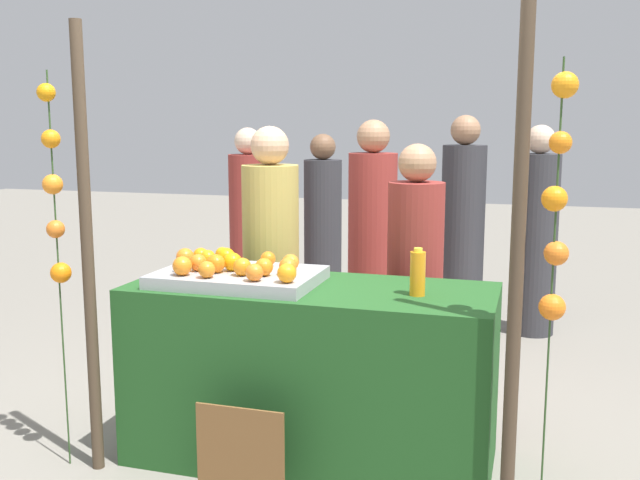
{
  "coord_description": "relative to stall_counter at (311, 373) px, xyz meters",
  "views": [
    {
      "loc": [
        1.01,
        -3.19,
        1.64
      ],
      "look_at": [
        0.0,
        0.15,
        1.07
      ],
      "focal_mm": 40.24,
      "sensor_mm": 36.0,
      "label": 1
    }
  ],
  "objects": [
    {
      "name": "crowd_person_3",
      "position": [
        0.47,
        2.48,
        0.36
      ],
      "size": [
        0.34,
        0.34,
        1.71
      ],
      "color": "#333338",
      "rests_on": "ground_plane"
    },
    {
      "name": "crowd_person_1",
      "position": [
        -0.06,
        1.6,
        0.34
      ],
      "size": [
        0.33,
        0.33,
        1.67
      ],
      "color": "maroon",
      "rests_on": "ground_plane"
    },
    {
      "name": "crowd_person_0",
      "position": [
        -0.67,
        2.45,
        0.29
      ],
      "size": [
        0.31,
        0.31,
        1.56
      ],
      "color": "#333338",
      "rests_on": "ground_plane"
    },
    {
      "name": "stall_counter",
      "position": [
        0.0,
        0.0,
        0.0
      ],
      "size": [
        1.75,
        0.71,
        0.87
      ],
      "primitive_type": "cube",
      "color": "#1E4C1E",
      "rests_on": "ground_plane"
    },
    {
      "name": "canopy_post_right",
      "position": [
        0.95,
        -0.4,
        0.61
      ],
      "size": [
        0.06,
        0.06,
        2.09
      ],
      "primitive_type": "cylinder",
      "color": "#473828",
      "rests_on": "ground_plane"
    },
    {
      "name": "garland_strand_right",
      "position": [
        1.09,
        -0.4,
        0.9
      ],
      "size": [
        0.11,
        0.11,
        1.88
      ],
      "color": "#2D4C23",
      "rests_on": "ground_plane"
    },
    {
      "name": "orange_1",
      "position": [
        -0.44,
        -0.11,
        0.54
      ],
      "size": [
        0.09,
        0.09,
        0.09
      ],
      "primitive_type": "sphere",
      "color": "orange",
      "rests_on": "orange_tray"
    },
    {
      "name": "garland_strand_left",
      "position": [
        -1.11,
        -0.4,
        0.88
      ],
      "size": [
        0.11,
        0.1,
        1.88
      ],
      "color": "#2D4C23",
      "rests_on": "ground_plane"
    },
    {
      "name": "orange_10",
      "position": [
        -0.61,
        -0.14,
        0.53
      ],
      "size": [
        0.07,
        0.07,
        0.07
      ],
      "primitive_type": "sphere",
      "color": "orange",
      "rests_on": "orange_tray"
    },
    {
      "name": "ground_plane",
      "position": [
        0.0,
        0.0,
        -0.44
      ],
      "size": [
        24.0,
        24.0,
        0.0
      ],
      "primitive_type": "plane",
      "color": "gray"
    },
    {
      "name": "crowd_person_4",
      "position": [
        1.02,
        2.57,
        0.32
      ],
      "size": [
        0.33,
        0.33,
        1.63
      ],
      "color": "#333338",
      "rests_on": "ground_plane"
    },
    {
      "name": "orange_11",
      "position": [
        -0.2,
        -0.11,
        0.54
      ],
      "size": [
        0.09,
        0.09,
        0.09
      ],
      "primitive_type": "sphere",
      "color": "orange",
      "rests_on": "orange_tray"
    },
    {
      "name": "orange_6",
      "position": [
        -0.2,
        -0.23,
        0.54
      ],
      "size": [
        0.08,
        0.08,
        0.08
      ],
      "primitive_type": "sphere",
      "color": "orange",
      "rests_on": "orange_tray"
    },
    {
      "name": "orange_0",
      "position": [
        -0.12,
        0.04,
        0.54
      ],
      "size": [
        0.08,
        0.08,
        0.08
      ],
      "primitive_type": "sphere",
      "color": "orange",
      "rests_on": "orange_tray"
    },
    {
      "name": "canopy_post_left",
      "position": [
        -0.95,
        -0.4,
        0.61
      ],
      "size": [
        0.06,
        0.06,
        2.09
      ],
      "primitive_type": "cylinder",
      "color": "#473828",
      "rests_on": "ground_plane"
    },
    {
      "name": "orange_17",
      "position": [
        -0.54,
        -0.1,
        0.54
      ],
      "size": [
        0.08,
        0.08,
        0.08
      ],
      "primitive_type": "sphere",
      "color": "orange",
      "rests_on": "orange_tray"
    },
    {
      "name": "juice_bottle",
      "position": [
        0.52,
        -0.04,
        0.54
      ],
      "size": [
        0.07,
        0.07,
        0.22
      ],
      "color": "orange",
      "rests_on": "stall_counter"
    },
    {
      "name": "orange_8",
      "position": [
        -0.26,
        0.11,
        0.53
      ],
      "size": [
        0.08,
        0.08,
        0.08
      ],
      "primitive_type": "sphere",
      "color": "orange",
      "rests_on": "orange_tray"
    },
    {
      "name": "orange_7",
      "position": [
        -0.57,
        -0.21,
        0.54
      ],
      "size": [
        0.09,
        0.09,
        0.09
      ],
      "primitive_type": "sphere",
      "color": "orange",
      "rests_on": "orange_tray"
    },
    {
      "name": "orange_3",
      "position": [
        -0.39,
        -0.05,
        0.54
      ],
      "size": [
        0.09,
        0.09,
        0.09
      ],
      "primitive_type": "sphere",
      "color": "orange",
      "rests_on": "orange_tray"
    },
    {
      "name": "orange_13",
      "position": [
        -0.54,
        0.17,
        0.53
      ],
      "size": [
        0.07,
        0.07,
        0.07
      ],
      "primitive_type": "sphere",
      "color": "orange",
      "rests_on": "orange_tray"
    },
    {
      "name": "orange_4",
      "position": [
        -0.04,
        -0.22,
        0.54
      ],
      "size": [
        0.09,
        0.09,
        0.09
      ],
      "primitive_type": "sphere",
      "color": "orange",
      "rests_on": "orange_tray"
    },
    {
      "name": "orange_14",
      "position": [
        -0.57,
        0.06,
        0.54
      ],
      "size": [
        0.08,
        0.08,
        0.08
      ],
      "primitive_type": "sphere",
      "color": "orange",
      "rests_on": "orange_tray"
    },
    {
      "name": "crowd_person_2",
      "position": [
        -1.26,
        2.26,
        0.31
      ],
      "size": [
        0.32,
        0.32,
        1.61
      ],
      "color": "maroon",
      "rests_on": "ground_plane"
    },
    {
      "name": "orange_12",
      "position": [
        -0.3,
        -0.14,
        0.54
      ],
      "size": [
        0.09,
        0.09,
        0.09
      ],
      "primitive_type": "sphere",
      "color": "orange",
      "rests_on": "orange_tray"
    },
    {
      "name": "chalkboard_sign",
      "position": [
        -0.15,
        -0.54,
        -0.21
      ],
      "size": [
        0.4,
        0.03,
        0.47
      ],
      "color": "brown",
      "rests_on": "ground_plane"
    },
    {
      "name": "vendor_left",
      "position": [
        -0.45,
        0.64,
        0.32
      ],
      "size": [
        0.33,
        0.33,
        1.63
      ],
      "color": "tan",
      "rests_on": "ground_plane"
    },
    {
      "name": "orange_tray",
      "position": [
        -0.36,
        -0.04,
        0.47
      ],
      "size": [
        0.77,
        0.53,
        0.06
      ],
      "primitive_type": "cube",
      "color": "#9EA0A5",
      "rests_on": "stall_counter"
    },
    {
      "name": "vendor_right",
      "position": [
        0.39,
        0.66,
        0.28
      ],
      "size": [
        0.31,
        0.31,
        1.54
      ],
      "color": "maroon",
      "rests_on": "ground_plane"
    },
    {
      "name": "orange_9",
      "position": [
        -0.43,
        -0.23,
        0.54
      ],
      "size": [
        0.08,
        0.08,
        0.08
      ],
      "primitive_type": "sphere",
      "color": "orange",
      "rests_on": "orange_tray"
    },
    {
      "name": "orange_16",
      "position": [
        -0.09,
        -0.07,
        0.54
      ],
      "size": [
        0.08,
        0.08,
        0.08
      ],
      "primitive_type": "sphere",
      "color": "orange",
      "rests_on": "orange_tray"
    },
    {
      "name": "orange_15",
      "position": [
        -0.47,
        0.07,
        0.54
      ],
      "size": [
        0.09,
        0.09,
        0.09
      ],
      "primitive_type": "sphere",
      "color": "orange",
      "rests_on": "orange_tray"
    },
    {
      "name": "orange_2",
      "position": [
        -0.66,
        -0.0,
        0.54
      ],
      "size": [
        0.09,
        0.09,
        0.09
      ],
      "primitive_type": "sphere",
      "color": "orange",
      "rests_on": "orange_tray"
    },
    {
      "name": "orange_5",
      "position": [
        -0.62,
        0.1,
        0.54
      ],
      "size": [
        0.08,
        0.08,
        0.08
      ],
      "primitive_type": "sphere",
      "color": "orange",
      "rests_on": "orange_tray"
    }
  ]
}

